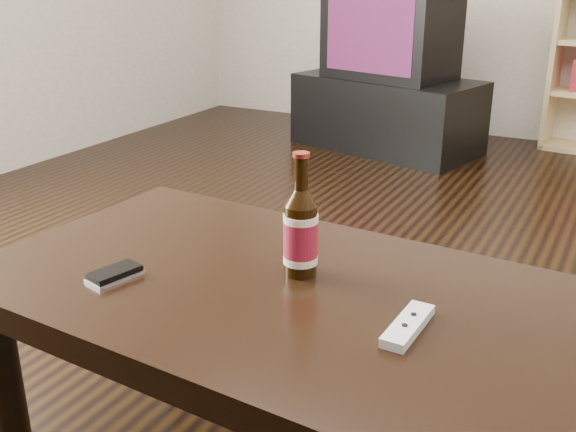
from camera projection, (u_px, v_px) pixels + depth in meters
The scene contains 7 objects.
floor at pixel (371, 368), 1.94m from camera, with size 5.00×6.00×0.01m, color black.
tv_stand at pixel (387, 114), 4.16m from camera, with size 1.10×0.55×0.44m, color black.
tv at pixel (391, 32), 3.99m from camera, with size 0.81×0.61×0.54m.
coffee_table at pixel (272, 309), 1.42m from camera, with size 1.30×0.81×0.47m.
beer_bottle at pixel (301, 233), 1.40m from camera, with size 0.09×0.09×0.27m.
phone at pixel (115, 274), 1.41m from camera, with size 0.08×0.12×0.02m.
remote at pixel (408, 326), 1.21m from camera, with size 0.05×0.17×0.02m.
Camera 1 is at (0.57, -1.58, 1.09)m, focal length 42.00 mm.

